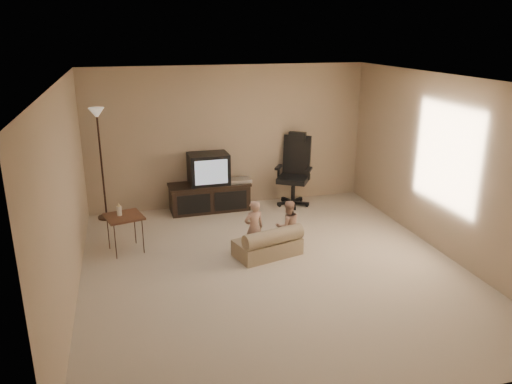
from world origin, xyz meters
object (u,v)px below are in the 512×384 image
tv_stand (210,187)px  office_chair (294,179)px  side_table (124,217)px  toddler_right (288,226)px  child_sofa (269,244)px  floor_lamp (99,139)px  toddler_left (254,228)px

tv_stand → office_chair: bearing=-4.2°
side_table → toddler_right: 2.35m
side_table → child_sofa: bearing=-19.7°
floor_lamp → toddler_right: 3.43m
side_table → child_sofa: size_ratio=0.73×
floor_lamp → toddler_right: size_ratio=2.45×
office_chair → side_table: size_ratio=1.77×
tv_stand → office_chair: size_ratio=1.11×
child_sofa → toddler_left: toddler_left is taller
tv_stand → child_sofa: size_ratio=1.44×
tv_stand → side_table: size_ratio=1.97×
office_chair → child_sofa: 2.32m
tv_stand → side_table: bearing=-138.3°
child_sofa → toddler_right: 0.39m
floor_lamp → child_sofa: floor_lamp is taller
side_table → toddler_right: (2.27, -0.59, -0.15)m
office_chair → child_sofa: bearing=-85.7°
tv_stand → toddler_right: size_ratio=1.90×
side_table → toddler_right: size_ratio=0.97×
child_sofa → toddler_left: (-0.19, 0.10, 0.23)m
office_chair → floor_lamp: size_ratio=0.70×
office_chair → toddler_left: bearing=-91.1°
side_table → floor_lamp: size_ratio=0.39×
office_chair → toddler_right: office_chair is taller
side_table → child_sofa: (1.96, -0.70, -0.35)m
office_chair → side_table: office_chair is taller
floor_lamp → tv_stand: bearing=-1.9°
toddler_left → toddler_right: 0.51m
office_chair → tv_stand: bearing=-150.3°
office_chair → toddler_right: size_ratio=1.71×
side_table → floor_lamp: bearing=101.5°
office_chair → side_table: (-3.04, -1.33, 0.06)m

